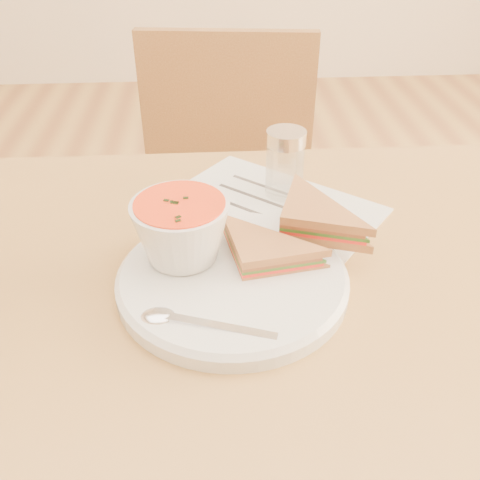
{
  "coord_description": "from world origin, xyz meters",
  "views": [
    {
      "loc": [
        -0.05,
        -0.48,
        1.15
      ],
      "look_at": [
        -0.01,
        0.02,
        0.8
      ],
      "focal_mm": 40.0,
      "sensor_mm": 36.0,
      "label": 1
    }
  ],
  "objects_px": {
    "chair_far": "(224,250)",
    "plate": "(232,280)",
    "dining_table": "(249,466)",
    "condiment_shaker": "(285,164)",
    "soup_bowl": "(182,233)"
  },
  "relations": [
    {
      "from": "plate",
      "to": "soup_bowl",
      "type": "distance_m",
      "value": 0.08
    },
    {
      "from": "plate",
      "to": "condiment_shaker",
      "type": "bearing_deg",
      "value": 66.98
    },
    {
      "from": "dining_table",
      "to": "plate",
      "type": "height_order",
      "value": "plate"
    },
    {
      "from": "dining_table",
      "to": "condiment_shaker",
      "type": "height_order",
      "value": "condiment_shaker"
    },
    {
      "from": "plate",
      "to": "condiment_shaker",
      "type": "height_order",
      "value": "condiment_shaker"
    },
    {
      "from": "dining_table",
      "to": "soup_bowl",
      "type": "distance_m",
      "value": 0.44
    },
    {
      "from": "chair_far",
      "to": "soup_bowl",
      "type": "relative_size",
      "value": 7.79
    },
    {
      "from": "chair_far",
      "to": "plate",
      "type": "distance_m",
      "value": 0.59
    },
    {
      "from": "dining_table",
      "to": "plate",
      "type": "bearing_deg",
      "value": -167.94
    },
    {
      "from": "dining_table",
      "to": "condiment_shaker",
      "type": "bearing_deg",
      "value": 72.29
    },
    {
      "from": "plate",
      "to": "condiment_shaker",
      "type": "relative_size",
      "value": 2.63
    },
    {
      "from": "plate",
      "to": "condiment_shaker",
      "type": "xyz_separation_m",
      "value": [
        0.09,
        0.2,
        0.04
      ]
    },
    {
      "from": "condiment_shaker",
      "to": "chair_far",
      "type": "bearing_deg",
      "value": 105.22
    },
    {
      "from": "dining_table",
      "to": "plate",
      "type": "relative_size",
      "value": 3.77
    },
    {
      "from": "chair_far",
      "to": "condiment_shaker",
      "type": "height_order",
      "value": "chair_far"
    }
  ]
}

